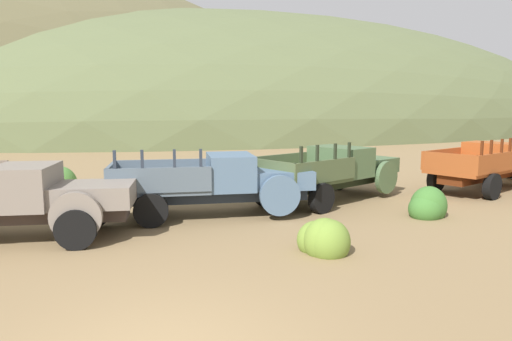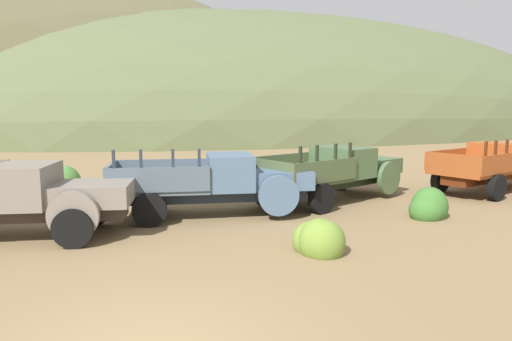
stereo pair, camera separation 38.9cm
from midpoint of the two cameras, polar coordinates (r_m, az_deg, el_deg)
The scene contains 9 objects.
hill_far_right at distance 74.12m, azimuth 0.48°, elevation 5.37°, with size 115.21×71.51×33.08m, color #56603D.
hill_distant at distance 123.51m, azimuth 19.38°, elevation 5.95°, with size 117.86×53.19×26.55m, color #56603D.
truck_primer_gray at distance 12.94m, azimuth -28.22°, elevation -3.27°, with size 6.66×3.85×1.91m.
truck_chalk_blue at distance 14.06m, azimuth -4.63°, elevation -1.53°, with size 6.31×3.57×2.16m.
truck_weathered_green at distance 16.81m, azimuth 9.39°, elevation -0.04°, with size 6.32×3.69×2.16m.
truck_oxide_orange at distance 20.74m, azimuth 26.65°, elevation 0.66°, with size 6.06×3.32×2.16m.
bush_front_right at distance 14.89m, azimuth 19.81°, elevation -4.33°, with size 1.34×1.22×1.20m.
bush_between_trucks at distance 10.69m, azimuth 7.41°, elevation -8.68°, with size 1.03×1.27×1.05m.
bush_lone_scrub at distance 19.10m, azimuth -23.97°, elevation -1.77°, with size 1.34×1.43×1.39m.
Camera 1 is at (-1.37, -5.59, 3.32)m, focal length 32.16 mm.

